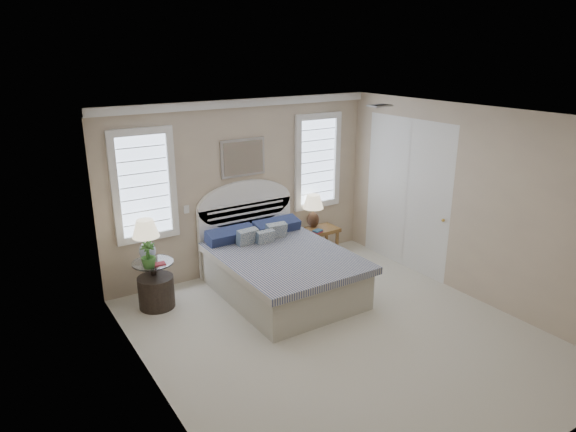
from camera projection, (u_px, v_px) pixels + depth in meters
The scene contains 21 objects.
floor at pixel (340, 335), 6.40m from camera, with size 4.50×5.00×0.01m, color beige.
ceiling at pixel (347, 117), 5.56m from camera, with size 4.50×5.00×0.01m, color white.
wall_back at pixel (243, 187), 7.98m from camera, with size 4.50×0.02×2.70m, color beige.
wall_left at pixel (155, 278), 4.83m from camera, with size 0.02×5.00×2.70m, color beige.
wall_right at pixel (470, 204), 7.13m from camera, with size 0.02×5.00×2.70m, color beige.
crown_molding at pixel (242, 103), 7.55m from camera, with size 4.50×0.08×0.12m, color white.
hvac_vent at pixel (380, 106), 6.82m from camera, with size 0.30×0.20×0.02m, color #B2B2B2.
switch_plate at pixel (187, 209), 7.54m from camera, with size 0.08×0.01×0.12m, color white.
window_left at pixel (144, 185), 7.09m from camera, with size 0.90×0.06×1.60m, color #ADC0DB.
window_right at pixel (317, 161), 8.60m from camera, with size 0.90×0.06×1.60m, color #ADC0DB.
painting at pixel (243, 158), 7.80m from camera, with size 0.74×0.04×0.58m, color silver.
closet_door at pixel (406, 194), 8.13m from camera, with size 0.02×1.80×2.40m, color white.
bed at pixel (278, 267), 7.45m from camera, with size 1.72×2.28×1.47m.
side_table_left at pixel (154, 278), 7.08m from camera, with size 0.56×0.56×0.63m.
nightstand_right at pixel (322, 236), 8.67m from camera, with size 0.50×0.40×0.53m.
floor_pot at pixel (156, 292), 7.04m from camera, with size 0.49×0.49×0.44m, color black.
lamp_left at pixel (146, 235), 6.95m from camera, with size 0.45×0.45×0.59m.
lamp_right at pixel (313, 207), 8.59m from camera, with size 0.39×0.39×0.56m.
potted_plant at pixel (148, 255), 6.77m from camera, with size 0.20×0.20×0.36m, color #2C6729.
books_left at pixel (159, 264), 6.90m from camera, with size 0.19×0.16×0.02m.
books_right at pixel (318, 231), 8.40m from camera, with size 0.19×0.17×0.04m.
Camera 1 is at (-3.57, -4.39, 3.41)m, focal length 32.00 mm.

